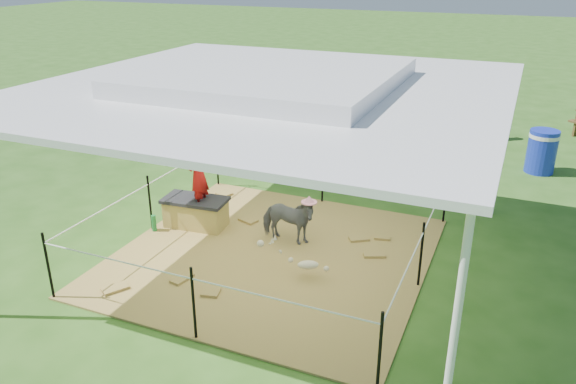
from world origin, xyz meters
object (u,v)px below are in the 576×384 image
at_px(distant_person, 482,113).
at_px(trash_barrel, 542,151).
at_px(straw_bale, 196,214).
at_px(picnic_table_near, 441,122).
at_px(foal, 308,263).
at_px(woman, 198,169).
at_px(green_bottle, 154,223).
at_px(pony, 288,220).

bearing_deg(distant_person, trash_barrel, 118.12).
distance_m(straw_bale, picnic_table_near, 7.81).
bearing_deg(distant_person, foal, 72.57).
distance_m(trash_barrel, distant_person, 2.54).
bearing_deg(picnic_table_near, distant_person, 3.39).
xyz_separation_m(woman, trash_barrel, (5.29, 5.25, -0.62)).
height_order(straw_bale, foal, foal).
height_order(straw_bale, picnic_table_near, picnic_table_near).
bearing_deg(straw_bale, picnic_table_near, 67.67).
distance_m(woman, foal, 2.57).
bearing_deg(picnic_table_near, trash_barrel, -42.03).
xyz_separation_m(green_bottle, picnic_table_near, (3.52, 7.68, 0.20)).
height_order(green_bottle, trash_barrel, trash_barrel).
relative_size(pony, picnic_table_near, 0.53).
xyz_separation_m(woman, green_bottle, (-0.65, -0.45, -0.92)).
distance_m(straw_bale, distant_person, 8.33).
bearing_deg(woman, straw_bale, -95.23).
bearing_deg(straw_bale, foal, -19.65).
height_order(pony, trash_barrel, trash_barrel).
height_order(pony, picnic_table_near, pony).
bearing_deg(woman, pony, 86.20).
height_order(woman, pony, woman).
relative_size(woman, green_bottle, 4.32).
height_order(pony, distant_person, distant_person).
distance_m(foal, trash_barrel, 6.80).
relative_size(pony, trash_barrel, 1.00).
xyz_separation_m(trash_barrel, picnic_table_near, (-2.42, 1.98, -0.10)).
relative_size(woman, distant_person, 0.92).
xyz_separation_m(trash_barrel, distant_person, (-1.45, 2.08, 0.19)).
xyz_separation_m(pony, trash_barrel, (3.70, 5.21, 0.04)).
distance_m(straw_bale, green_bottle, 0.72).
bearing_deg(trash_barrel, green_bottle, -136.16).
relative_size(foal, distant_person, 0.65).
height_order(green_bottle, distant_person, distant_person).
relative_size(foal, trash_barrel, 0.92).
xyz_separation_m(foal, picnic_table_near, (0.58, 8.08, 0.10)).
xyz_separation_m(woman, picnic_table_near, (2.87, 7.23, -0.72)).
relative_size(green_bottle, foal, 0.33).
bearing_deg(foal, straw_bale, 135.72).
bearing_deg(foal, trash_barrel, 39.18).
bearing_deg(picnic_table_near, straw_bale, -115.11).
relative_size(straw_bale, foal, 1.17).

